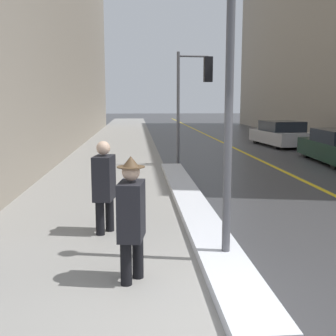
# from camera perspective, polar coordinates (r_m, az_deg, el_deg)

# --- Properties ---
(ground_plane) EXTENTS (160.00, 160.00, 0.00)m
(ground_plane) POSITION_cam_1_polar(r_m,az_deg,el_deg) (5.02, 8.49, -19.26)
(ground_plane) COLOR #38383A
(sidewalk_slab) EXTENTS (4.00, 80.00, 0.01)m
(sidewalk_slab) POSITION_cam_1_polar(r_m,az_deg,el_deg) (19.47, -7.15, 1.96)
(sidewalk_slab) COLOR gray
(sidewalk_slab) RESTS_ON ground
(road_centre_stripe) EXTENTS (0.16, 80.00, 0.00)m
(road_centre_stripe) POSITION_cam_1_polar(r_m,az_deg,el_deg) (20.09, 10.21, 2.10)
(road_centre_stripe) COLOR gold
(road_centre_stripe) RESTS_ON ground
(snow_bank_curb) EXTENTS (0.69, 11.27, 0.16)m
(snow_bank_curb) POSITION_cam_1_polar(r_m,az_deg,el_deg) (9.61, 3.19, -4.78)
(snow_bank_curb) COLOR silver
(snow_bank_curb) RESTS_ON ground
(lamp_post) EXTENTS (0.28, 0.28, 4.29)m
(lamp_post) POSITION_cam_1_polar(r_m,az_deg,el_deg) (6.08, 8.31, 11.17)
(lamp_post) COLOR #515156
(lamp_post) RESTS_ON ground
(traffic_light_near) EXTENTS (1.31, 0.37, 4.12)m
(traffic_light_near) POSITION_cam_1_polar(r_m,az_deg,el_deg) (15.56, 3.80, 11.23)
(traffic_light_near) COLOR #515156
(traffic_light_near) RESTS_ON ground
(pedestrian_in_fedora) EXTENTS (0.38, 0.56, 1.69)m
(pedestrian_in_fedora) POSITION_cam_1_polar(r_m,az_deg,el_deg) (5.50, -4.97, -6.30)
(pedestrian_in_fedora) COLOR black
(pedestrian_in_fedora) RESTS_ON ground
(pedestrian_nearside) EXTENTS (0.40, 0.59, 1.68)m
(pedestrian_nearside) POSITION_cam_1_polar(r_m,az_deg,el_deg) (7.59, -8.64, -2.01)
(pedestrian_nearside) COLOR black
(pedestrian_nearside) RESTS_ON ground
(parked_car_silver) EXTENTS (2.27, 4.63, 1.34)m
(parked_car_silver) POSITION_cam_1_polar(r_m,az_deg,el_deg) (23.48, 15.02, 4.45)
(parked_car_silver) COLOR #B2B2B7
(parked_car_silver) RESTS_ON ground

